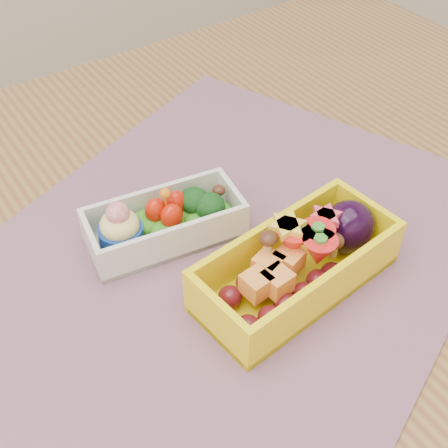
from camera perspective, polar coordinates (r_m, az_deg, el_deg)
table at (r=0.64m, az=-4.02°, el=-9.58°), size 1.20×0.80×0.75m
placemat at (r=0.56m, az=-0.34°, el=-3.41°), size 0.66×0.59×0.00m
bento_white at (r=0.57m, az=-5.78°, el=0.16°), size 0.16×0.09×0.06m
bento_yellow at (r=0.53m, az=7.37°, el=-3.66°), size 0.20×0.10×0.06m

